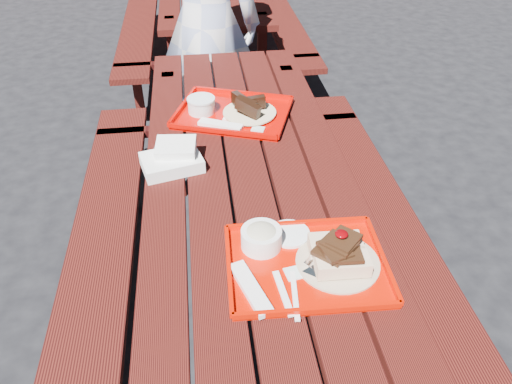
# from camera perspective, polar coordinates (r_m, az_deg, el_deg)

# --- Properties ---
(ground) EXTENTS (60.00, 60.00, 0.00)m
(ground) POSITION_cam_1_polar(r_m,az_deg,el_deg) (2.28, -0.50, -14.31)
(ground) COLOR black
(ground) RESTS_ON ground
(picnic_table_near) EXTENTS (1.41, 2.40, 0.75)m
(picnic_table_near) POSITION_cam_1_polar(r_m,az_deg,el_deg) (1.87, -0.59, -3.58)
(picnic_table_near) COLOR #49140E
(picnic_table_near) RESTS_ON ground
(picnic_table_far) EXTENTS (1.41, 2.40, 0.75)m
(picnic_table_far) POSITION_cam_1_polar(r_m,az_deg,el_deg) (4.38, -5.33, 20.90)
(picnic_table_far) COLOR #49140E
(picnic_table_far) RESTS_ON ground
(near_tray) EXTENTS (0.46, 0.39, 0.14)m
(near_tray) POSITION_cam_1_polar(r_m,az_deg,el_deg) (1.44, 5.67, -7.08)
(near_tray) COLOR #BE0F00
(near_tray) RESTS_ON picnic_table_near
(far_tray) EXTENTS (0.56, 0.50, 0.08)m
(far_tray) POSITION_cam_1_polar(r_m,az_deg,el_deg) (2.15, -2.88, 9.21)
(far_tray) COLOR #B60500
(far_tray) RESTS_ON picnic_table_near
(white_cloth) EXTENTS (0.24, 0.20, 0.09)m
(white_cloth) POSITION_cam_1_polar(r_m,az_deg,el_deg) (1.84, -9.47, 3.83)
(white_cloth) COLOR white
(white_cloth) RESTS_ON picnic_table_near
(person) EXTENTS (0.71, 0.56, 1.70)m
(person) POSITION_cam_1_polar(r_m,az_deg,el_deg) (2.97, -5.71, 18.75)
(person) COLOR #A4B1DD
(person) RESTS_ON ground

